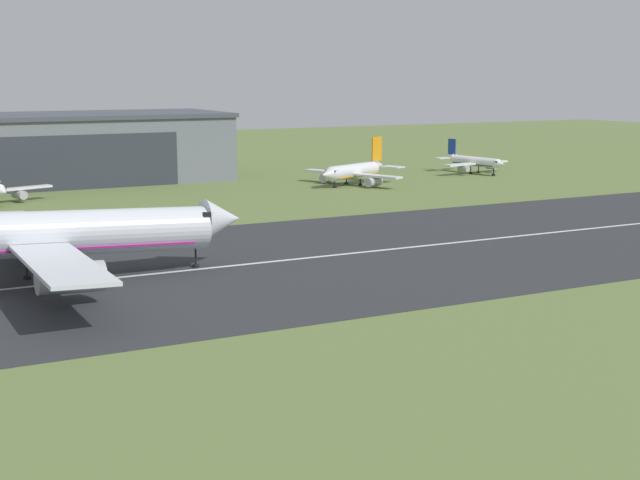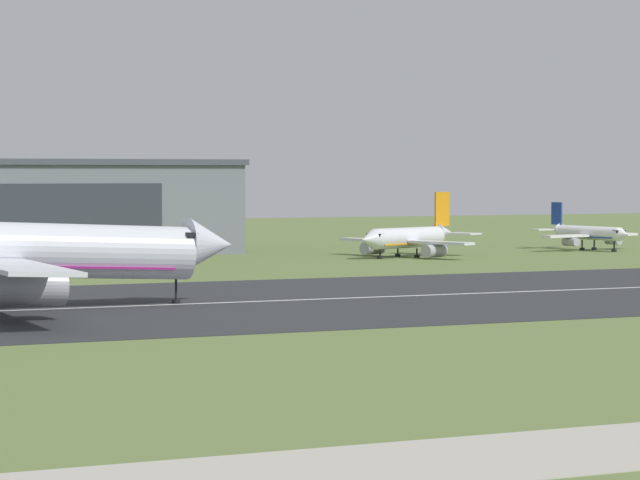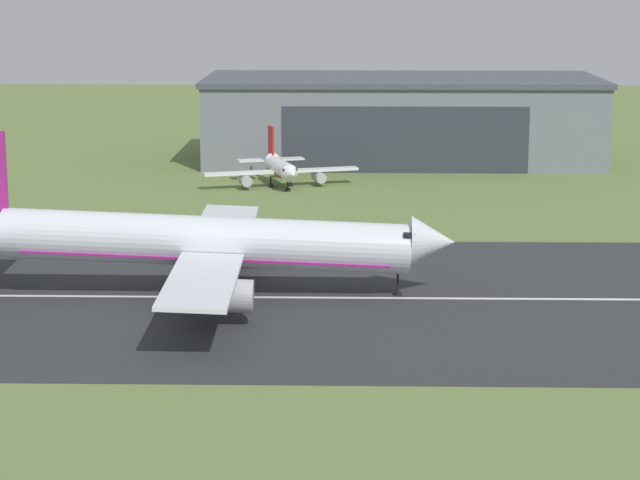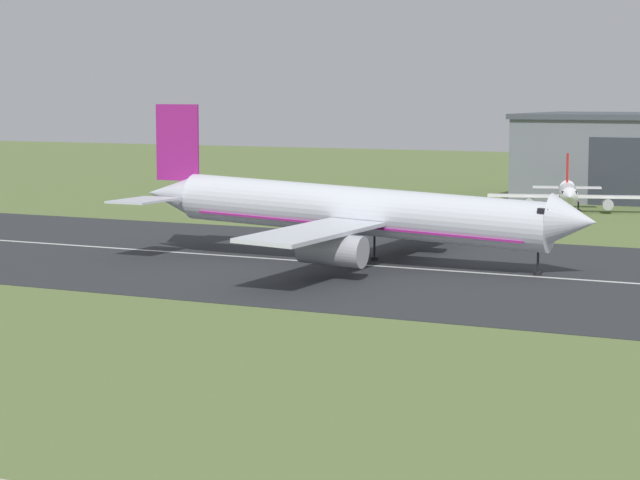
# 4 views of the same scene
# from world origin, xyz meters

# --- Properties ---
(ground_plane) EXTENTS (617.00, 617.00, 0.00)m
(ground_plane) POSITION_xyz_m (0.00, 54.86, 0.00)
(ground_plane) COLOR olive
(runway_strip) EXTENTS (377.00, 55.40, 0.06)m
(runway_strip) POSITION_xyz_m (0.00, 109.72, 0.03)
(runway_strip) COLOR #2B2D30
(runway_strip) RESTS_ON ground_plane
(runway_centreline) EXTENTS (339.30, 0.70, 0.01)m
(runway_centreline) POSITION_xyz_m (0.00, 109.72, 0.07)
(runway_centreline) COLOR silver
(runway_centreline) RESTS_ON runway_strip
(airplane_landing) EXTENTS (52.44, 47.75, 16.97)m
(airplane_landing) POSITION_xyz_m (-15.53, 110.60, 5.55)
(airplane_landing) COLOR silver
(airplane_landing) RESTS_ON ground_plane
(airplane_parked_centre) EXTENTS (24.00, 17.12, 8.75)m
(airplane_parked_centre) POSITION_xyz_m (-11.34, 178.37, 2.82)
(airplane_parked_centre) COLOR white
(airplane_parked_centre) RESTS_ON ground_plane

